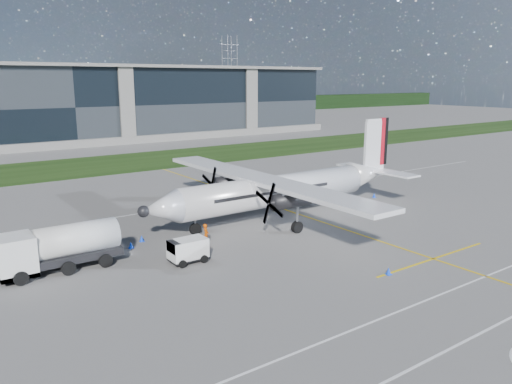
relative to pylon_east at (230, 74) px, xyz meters
The scene contains 15 objects.
ground 139.82m from the pylon_east, 127.69° to the right, with size 400.00×400.00×0.00m, color #63605D.
grass_strip 133.62m from the pylon_east, 129.81° to the right, with size 400.00×18.00×0.04m, color black.
terminal_building 110.37m from the pylon_east, 140.53° to the right, with size 120.00×20.00×15.00m, color black.
tree_line 86.42m from the pylon_east, behind, with size 400.00×6.00×6.00m, color black.
pylon_east is the anchor object (origin of this frame).
yellow_taxiway_centerline 162.94m from the pylon_east, 120.36° to the right, with size 0.20×70.00×0.01m, color yellow.
turboprop_aircraft 164.46m from the pylon_east, 120.74° to the right, with size 27.91×28.94×8.68m, color white, non-canonical shape.
fuel_tanker_truck 177.69m from the pylon_east, 126.31° to the right, with size 8.25×2.68×3.09m, color silver, non-canonical shape.
baggage_tug 175.98m from the pylon_east, 123.44° to the right, with size 2.81×1.69×1.69m, color white, non-canonical shape.
ground_crew_person 172.53m from the pylon_east, 123.09° to the right, with size 0.83×0.59×2.04m, color #F25907.
safety_cone_nose_stbd 171.33m from the pylon_east, 124.83° to the right, with size 0.36×0.36×0.50m, color #0E42F4.
safety_cone_nose_port 172.45m from the pylon_east, 124.01° to the right, with size 0.36×0.36×0.50m, color #0E42F4.
safety_cone_fwd 172.96m from the pylon_east, 124.99° to the right, with size 0.36×0.36×0.50m, color #0E42F4.
safety_cone_portwing 179.29m from the pylon_east, 119.12° to the right, with size 0.36×0.36×0.50m, color #0E42F4.
safety_cone_tail 157.99m from the pylon_east, 116.74° to the right, with size 0.36×0.36×0.50m, color #0E42F4.
Camera 1 is at (-26.98, -26.22, 12.56)m, focal length 35.00 mm.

